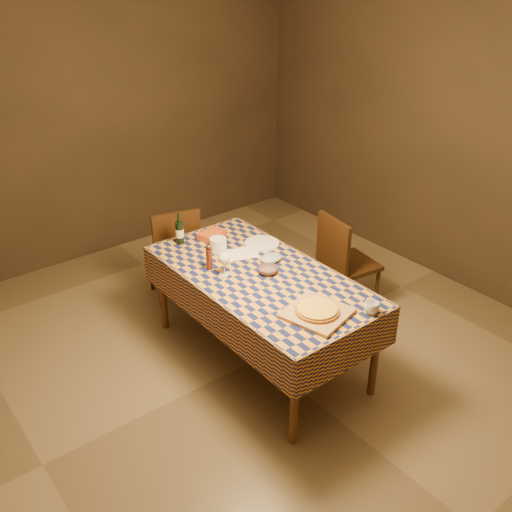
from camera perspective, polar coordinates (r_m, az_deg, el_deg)
name	(u,v)px	position (r m, az deg, el deg)	size (l,w,h in m)	color
room	(260,201)	(3.94, 0.45, 5.50)	(5.00, 5.10, 2.70)	brown
dining_table	(260,283)	(4.24, 0.42, -2.71)	(0.94, 1.84, 0.77)	brown
cutting_board	(317,313)	(3.76, 6.11, -5.69)	(0.38, 0.38, 0.02)	#AE7F52
pizza	(317,310)	(3.75, 6.13, -5.36)	(0.30, 0.30, 0.03)	#975719
pepper_mill	(209,258)	(4.23, -4.70, -0.18)	(0.05, 0.05, 0.20)	#4B1A11
bowl	(268,270)	(4.20, 1.20, -1.43)	(0.15, 0.15, 0.05)	#5E444F
wine_glass	(224,259)	(4.14, -3.23, -0.34)	(0.09, 0.09, 0.18)	silver
wine_bottle	(180,232)	(4.63, -7.64, 2.37)	(0.09, 0.09, 0.27)	black
deli_tub	(218,245)	(4.50, -3.80, 1.12)	(0.13, 0.13, 0.11)	white
takeout_container	(212,235)	(4.73, -4.45, 2.15)	(0.21, 0.15, 0.05)	#BF4619
white_plate	(262,243)	(4.62, 0.59, 1.27)	(0.28, 0.28, 0.02)	white
tumbler	(372,308)	(3.82, 11.48, -5.09)	(0.10, 0.10, 0.08)	white
flour_patch	(241,254)	(4.48, -1.52, 0.24)	(0.25, 0.19, 0.00)	white
flour_bag	(271,258)	(4.36, 1.52, -0.18)	(0.18, 0.14, 0.05)	#90A0B8
chair_far	(175,250)	(5.12, -8.12, 0.63)	(0.52, 0.52, 0.93)	black
chair_right	(343,259)	(4.97, 8.66, -0.32)	(0.49, 0.48, 0.93)	black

